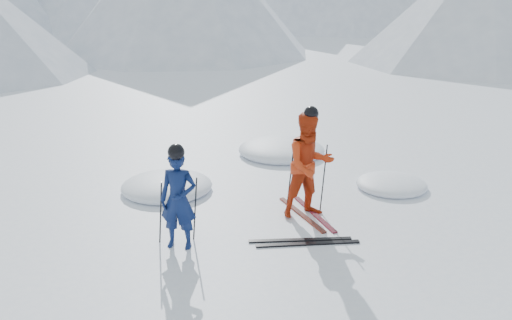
{
  "coord_description": "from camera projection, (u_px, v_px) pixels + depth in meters",
  "views": [
    {
      "loc": [
        -2.91,
        -8.45,
        3.99
      ],
      "look_at": [
        -2.03,
        0.5,
        1.1
      ],
      "focal_mm": 38.0,
      "sensor_mm": 36.0,
      "label": 1
    }
  ],
  "objects": [
    {
      "name": "skier_blue",
      "position": [
        178.0,
        200.0,
        8.47
      ],
      "size": [
        0.67,
        0.52,
        1.61
      ],
      "primitive_type": "imported",
      "rotation": [
        0.0,
        0.0,
        -0.26
      ],
      "color": "#0C1A48",
      "rests_on": "ground"
    },
    {
      "name": "pole_red_left",
      "position": [
        290.0,
        178.0,
        9.92
      ],
      "size": [
        0.13,
        0.1,
        1.28
      ],
      "primitive_type": "cylinder",
      "rotation": [
        0.06,
        0.08,
        0.0
      ],
      "color": "black",
      "rests_on": "ground"
    },
    {
      "name": "pole_blue_right",
      "position": [
        195.0,
        209.0,
        8.81
      ],
      "size": [
        0.11,
        0.07,
        1.07
      ],
      "primitive_type": "cylinder",
      "rotation": [
        -0.04,
        0.08,
        0.0
      ],
      "color": "black",
      "rests_on": "ground"
    },
    {
      "name": "ski_loose_b",
      "position": [
        308.0,
        244.0,
        8.76
      ],
      "size": [
        1.7,
        0.1,
        0.03
      ],
      "primitive_type": "cube",
      "rotation": [
        0.0,
        0.0,
        1.57
      ],
      "color": "black",
      "rests_on": "ground"
    },
    {
      "name": "skier_red",
      "position": [
        310.0,
        165.0,
        9.62
      ],
      "size": [
        1.09,
        0.95,
        1.92
      ],
      "primitive_type": "imported",
      "rotation": [
        0.0,
        0.0,
        0.26
      ],
      "color": "red",
      "rests_on": "ground"
    },
    {
      "name": "snow_lumps",
      "position": [
        293.0,
        175.0,
        12.01
      ],
      "size": [
        9.0,
        6.7,
        0.47
      ],
      "color": "white",
      "rests_on": "ground"
    },
    {
      "name": "ski_loose_a",
      "position": [
        300.0,
        240.0,
        8.89
      ],
      "size": [
        1.7,
        0.14,
        0.03
      ],
      "primitive_type": "cube",
      "rotation": [
        0.0,
        0.0,
        1.54
      ],
      "color": "black",
      "rests_on": "ground"
    },
    {
      "name": "ground",
      "position": [
        374.0,
        225.0,
        9.49
      ],
      "size": [
        160.0,
        160.0,
        0.0
      ],
      "primitive_type": "plane",
      "color": "white",
      "rests_on": "ground"
    },
    {
      "name": "pole_blue_left",
      "position": [
        161.0,
        213.0,
        8.66
      ],
      "size": [
        0.11,
        0.08,
        1.07
      ],
      "primitive_type": "cylinder",
      "rotation": [
        0.05,
        0.08,
        0.0
      ],
      "color": "black",
      "rests_on": "ground"
    },
    {
      "name": "ski_worn_right",
      "position": [
        314.0,
        214.0,
        9.92
      ],
      "size": [
        0.47,
        1.68,
        0.03
      ],
      "primitive_type": "cube",
      "rotation": [
        0.0,
        0.0,
        0.23
      ],
      "color": "black",
      "rests_on": "ground"
    },
    {
      "name": "pole_red_right",
      "position": [
        324.0,
        179.0,
        9.89
      ],
      "size": [
        0.13,
        0.09,
        1.28
      ],
      "primitive_type": "cylinder",
      "rotation": [
        -0.05,
        0.08,
        0.0
      ],
      "color": "black",
      "rests_on": "ground"
    },
    {
      "name": "ski_worn_left",
      "position": [
        301.0,
        214.0,
        9.9
      ],
      "size": [
        0.59,
        1.65,
        0.03
      ],
      "primitive_type": "cube",
      "rotation": [
        0.0,
        0.0,
        0.3
      ],
      "color": "black",
      "rests_on": "ground"
    }
  ]
}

